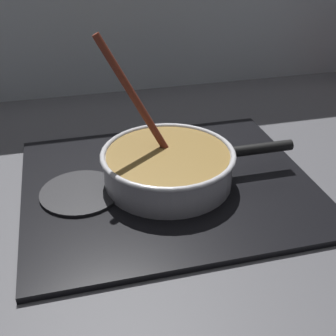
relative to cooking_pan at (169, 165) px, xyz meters
name	(u,v)px	position (x,y,z in m)	size (l,w,h in m)	color
ground	(213,278)	(0.01, -0.24, -0.07)	(2.40, 1.60, 0.04)	#4C4C51
hob_plate	(168,184)	(0.00, 0.00, -0.04)	(0.56, 0.48, 0.01)	black
burner_ring	(168,180)	(0.00, 0.00, -0.03)	(0.21, 0.21, 0.01)	#592D0C
spare_burner	(80,192)	(-0.17, 0.00, -0.03)	(0.15, 0.15, 0.01)	#262628
cooking_pan	(169,165)	(0.00, 0.00, 0.00)	(0.39, 0.26, 0.28)	silver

